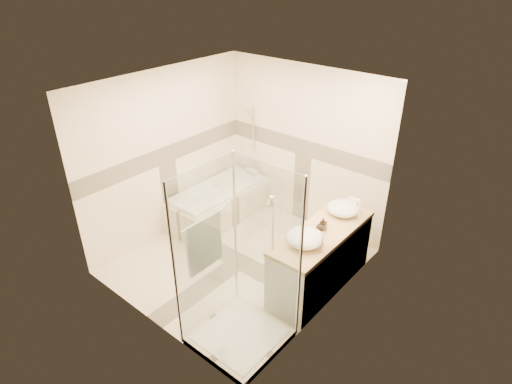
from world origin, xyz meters
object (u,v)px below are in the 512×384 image
Objects in this scene: vessel_sink_near at (343,208)px; amenity_bottle_b at (321,226)px; amenity_bottle_a at (323,224)px; vanity at (321,259)px; shower_enclosure at (236,297)px; vessel_sink_far at (305,238)px; bathtub at (219,202)px.

vessel_sink_near is 2.87× the size of amenity_bottle_b.
amenity_bottle_b is (0.00, -0.06, -0.01)m from amenity_bottle_a.
amenity_bottle_b is at bearing -90.00° from amenity_bottle_a.
vanity is 11.15× the size of amenity_bottle_b.
amenity_bottle_b is at bearing -120.39° from vanity.
vessel_sink_near reaches higher than amenity_bottle_b.
vessel_sink_near is 2.64× the size of amenity_bottle_a.
vanity is at bearing 77.03° from shower_enclosure.
vessel_sink_near is at bearing 90.00° from vessel_sink_far.
amenity_bottle_b is (2.13, -0.38, 0.62)m from bathtub.
bathtub is 2.25m from amenity_bottle_b.
bathtub is at bearing 169.78° from amenity_bottle_b.
shower_enclosure is 1.39m from amenity_bottle_a.
vessel_sink_far reaches higher than vessel_sink_near.
amenity_bottle_a reaches higher than vanity.
bathtub is at bearing 171.35° from amenity_bottle_a.
vessel_sink_near reaches higher than amenity_bottle_a.
shower_enclosure is at bearing -41.10° from bathtub.
amenity_bottle_a is (-0.02, 0.03, 0.50)m from vanity.
vanity is 10.28× the size of amenity_bottle_a.
amenity_bottle_b is at bearing 77.56° from shower_enclosure.
amenity_bottle_b is (0.00, 0.34, -0.02)m from vessel_sink_far.
vessel_sink_far is at bearing -90.00° from amenity_bottle_a.
shower_enclosure is 1.03m from vessel_sink_far.
amenity_bottle_a is at bearing 90.00° from vessel_sink_far.
vessel_sink_near is 0.48m from amenity_bottle_a.
shower_enclosure is at bearing -106.88° from vessel_sink_far.
vanity is 0.50m from amenity_bottle_a.
vessel_sink_near reaches higher than vanity.
bathtub is 4.08× the size of vessel_sink_near.
shower_enclosure reaches higher than amenity_bottle_b.
vanity is 0.71m from vessel_sink_near.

